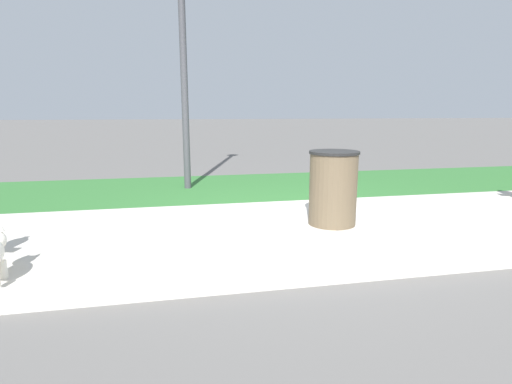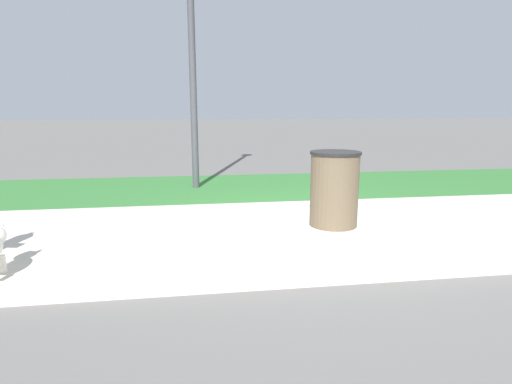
% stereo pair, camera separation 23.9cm
% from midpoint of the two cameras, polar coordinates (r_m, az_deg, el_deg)
% --- Properties ---
extents(ground_plane, '(120.00, 120.00, 0.00)m').
position_cam_midpoint_polar(ground_plane, '(4.46, 8.80, -5.19)').
color(ground_plane, '#5B5956').
extents(sidewalk_pavement, '(18.00, 2.59, 0.01)m').
position_cam_midpoint_polar(sidewalk_pavement, '(4.46, 8.80, -5.13)').
color(sidewalk_pavement, '#BCB7AD').
rests_on(sidewalk_pavement, ground).
extents(grass_verge, '(18.00, 2.54, 0.01)m').
position_cam_midpoint_polar(grass_verge, '(6.88, 2.56, 0.90)').
color(grass_verge, '#2D662D').
rests_on(grass_verge, ground).
extents(street_curb, '(18.00, 0.16, 0.12)m').
position_cam_midpoint_polar(street_curb, '(3.22, 16.13, -11.02)').
color(street_curb, '#BCB7AD').
rests_on(street_curb, ground).
extents(trash_bin, '(0.55, 0.55, 0.84)m').
position_cam_midpoint_polar(trash_bin, '(4.51, 12.61, 0.38)').
color(trash_bin, brown).
rests_on(trash_bin, ground).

